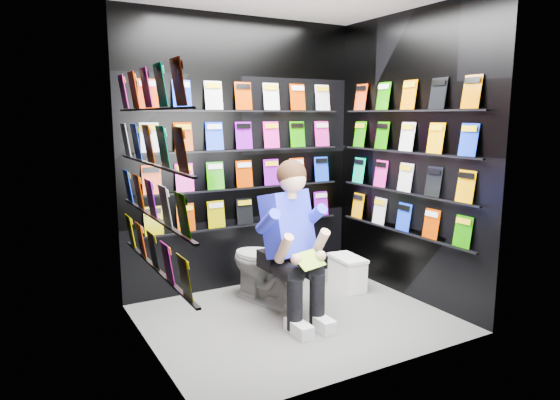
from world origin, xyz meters
TOP-DOWN VIEW (x-y plane):
  - floor at (0.00, 0.00)m, footprint 2.40×2.40m
  - wall_back at (0.00, 1.00)m, footprint 2.40×0.04m
  - wall_front at (0.00, -1.00)m, footprint 2.40×0.04m
  - wall_left at (-1.20, 0.00)m, footprint 0.04×2.00m
  - wall_right at (1.20, 0.00)m, footprint 0.04×2.00m
  - comics_back at (0.00, 0.97)m, footprint 2.10×0.06m
  - comics_left at (-1.17, 0.00)m, footprint 0.06×1.70m
  - comics_right at (1.17, 0.00)m, footprint 0.06×1.70m
  - toilet at (-0.04, 0.47)m, footprint 0.61×0.84m
  - longbox at (0.83, 0.39)m, footprint 0.25×0.41m
  - longbox_lid at (0.83, 0.39)m, footprint 0.27×0.43m
  - reader at (-0.04, 0.09)m, footprint 0.74×0.91m
  - held_comic at (-0.04, -0.26)m, footprint 0.28×0.21m

SIDE VIEW (x-z plane):
  - floor at x=0.00m, z-range 0.00..0.00m
  - longbox at x=0.83m, z-range 0.00..0.29m
  - longbox_lid at x=0.83m, z-range 0.29..0.32m
  - toilet at x=-0.04m, z-range 0.00..0.73m
  - held_comic at x=-0.04m, z-range 0.53..0.63m
  - reader at x=-0.04m, z-range 0.06..1.51m
  - wall_back at x=0.00m, z-range 0.00..2.60m
  - wall_front at x=0.00m, z-range 0.00..2.60m
  - wall_left at x=-1.20m, z-range 0.00..2.60m
  - wall_right at x=1.20m, z-range 0.00..2.60m
  - comics_back at x=0.00m, z-range 0.62..1.99m
  - comics_left at x=-1.17m, z-range 0.62..1.99m
  - comics_right at x=1.17m, z-range 0.62..1.99m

